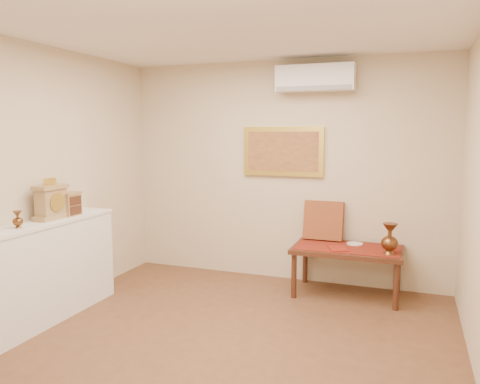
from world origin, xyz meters
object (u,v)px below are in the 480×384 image
at_px(wooden_chest, 70,204).
at_px(mantel_clock, 51,202).
at_px(brass_urn_tall, 390,235).
at_px(display_ledge, 33,275).
at_px(low_table, 347,253).

bearing_deg(wooden_chest, mantel_clock, -97.09).
xyz_separation_m(brass_urn_tall, mantel_clock, (-3.13, -1.44, 0.40)).
bearing_deg(brass_urn_tall, wooden_chest, -158.67).
distance_m(display_ledge, wooden_chest, 0.80).
height_order(wooden_chest, low_table, wooden_chest).
bearing_deg(mantel_clock, low_table, 30.72).
relative_size(display_ledge, low_table, 1.68).
bearing_deg(wooden_chest, display_ledge, -92.57).
relative_size(brass_urn_tall, wooden_chest, 1.64).
distance_m(brass_urn_tall, display_ledge, 3.58).
distance_m(mantel_clock, low_table, 3.19).
height_order(display_ledge, low_table, display_ledge).
xyz_separation_m(display_ledge, low_table, (2.67, 1.88, -0.01)).
bearing_deg(low_table, mantel_clock, -149.28).
height_order(brass_urn_tall, wooden_chest, wooden_chest).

